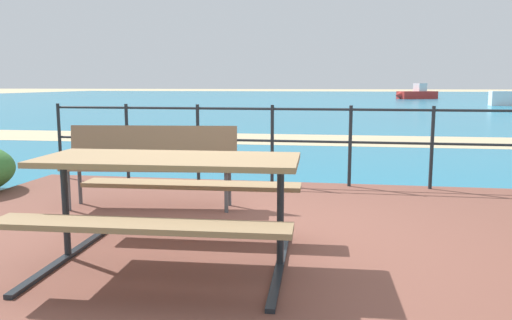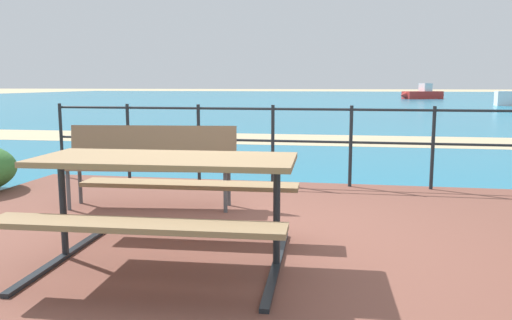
% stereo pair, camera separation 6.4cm
% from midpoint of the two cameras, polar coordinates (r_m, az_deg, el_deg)
% --- Properties ---
extents(ground_plane, '(240.00, 240.00, 0.00)m').
position_cam_midpoint_polar(ground_plane, '(4.37, -2.37, -9.50)').
color(ground_plane, tan).
extents(patio_paving, '(6.40, 5.20, 0.06)m').
position_cam_midpoint_polar(patio_paving, '(4.36, -2.37, -9.13)').
color(patio_paving, brown).
rests_on(patio_paving, ground).
extents(sea_water, '(90.00, 90.00, 0.01)m').
position_cam_midpoint_polar(sea_water, '(44.08, 8.93, 6.63)').
color(sea_water, teal).
rests_on(sea_water, ground).
extents(beach_strip, '(54.02, 2.97, 0.01)m').
position_cam_midpoint_polar(beach_strip, '(12.44, 5.84, 2.25)').
color(beach_strip, tan).
rests_on(beach_strip, ground).
extents(picnic_table, '(1.89, 1.59, 0.77)m').
position_cam_midpoint_polar(picnic_table, '(3.71, -9.44, -2.44)').
color(picnic_table, '#8C704C').
rests_on(picnic_table, patio_paving).
extents(park_bench, '(1.81, 0.61, 0.85)m').
position_cam_midpoint_polar(park_bench, '(5.49, -11.21, 0.24)').
color(park_bench, '#7A6047').
rests_on(park_bench, patio_paving).
extents(railing_fence, '(5.94, 0.04, 1.02)m').
position_cam_midpoint_polar(railing_fence, '(6.59, 2.15, 2.73)').
color(railing_fence, '#1E2328').
rests_on(railing_fence, patio_paving).
extents(boat_near, '(3.95, 2.73, 1.36)m').
position_cam_midpoint_polar(boat_near, '(47.66, 17.95, 6.98)').
color(boat_near, red).
rests_on(boat_near, sea_water).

